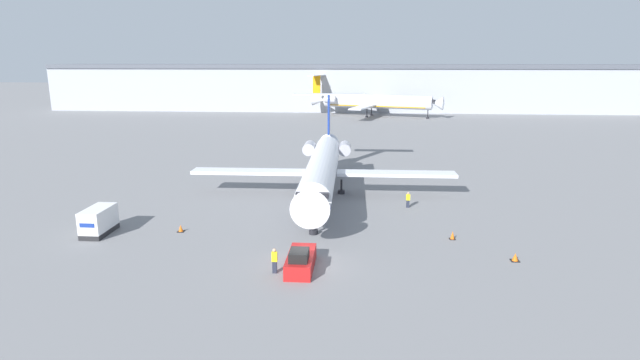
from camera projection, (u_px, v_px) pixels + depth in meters
ground_plane at (305, 269)px, 36.64m from camera, size 600.00×600.00×0.00m
terminal_building at (348, 87)px, 151.33m from camera, size 180.00×16.80×13.76m
airplane_main at (322, 167)px, 55.70m from camera, size 29.79×32.14×10.49m
pushback_tug at (301, 260)px, 36.50m from camera, size 1.90×4.82×1.81m
luggage_cart at (99, 221)px, 43.80m from camera, size 1.83×3.81×2.37m
worker_near_tug at (275, 260)px, 35.72m from camera, size 0.40×0.26×1.87m
worker_by_wing at (408, 200)px, 51.75m from camera, size 0.40×0.24×1.64m
traffic_cone_left at (181, 228)px, 44.54m from camera, size 0.58×0.58×0.64m
traffic_cone_right at (453, 235)px, 42.65m from camera, size 0.51×0.51×0.73m
traffic_cone_mid at (515, 257)px, 38.04m from camera, size 0.65×0.65×0.62m
airplane_parked_far_left at (373, 102)px, 134.95m from camera, size 36.32×30.95×10.94m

